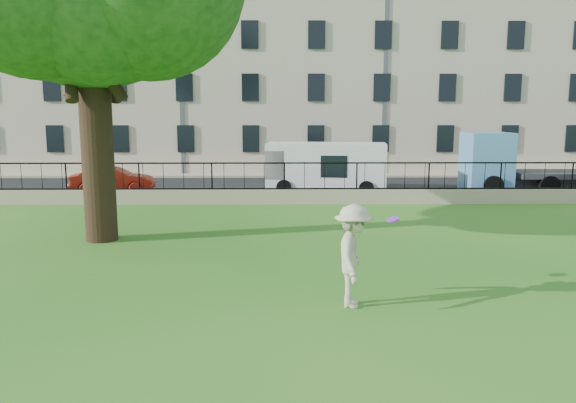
{
  "coord_description": "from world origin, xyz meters",
  "views": [
    {
      "loc": [
        -0.13,
        -11.07,
        3.8
      ],
      "look_at": [
        0.04,
        3.5,
        1.46
      ],
      "focal_mm": 35.0,
      "sensor_mm": 36.0,
      "label": 1
    }
  ],
  "objects_px": {
    "blue_truck": "(536,162)",
    "red_sedan": "(113,180)",
    "frisbee": "(393,219)",
    "man": "(354,256)",
    "white_van": "(326,168)"
  },
  "relations": [
    {
      "from": "man",
      "to": "white_van",
      "type": "bearing_deg",
      "value": 7.33
    },
    {
      "from": "white_van",
      "to": "blue_truck",
      "type": "relative_size",
      "value": 0.82
    },
    {
      "from": "man",
      "to": "blue_truck",
      "type": "relative_size",
      "value": 0.3
    },
    {
      "from": "frisbee",
      "to": "white_van",
      "type": "distance_m",
      "value": 14.82
    },
    {
      "from": "man",
      "to": "red_sedan",
      "type": "height_order",
      "value": "man"
    },
    {
      "from": "blue_truck",
      "to": "red_sedan",
      "type": "bearing_deg",
      "value": -177.49
    },
    {
      "from": "man",
      "to": "red_sedan",
      "type": "bearing_deg",
      "value": 40.75
    },
    {
      "from": "frisbee",
      "to": "blue_truck",
      "type": "bearing_deg",
      "value": 56.6
    },
    {
      "from": "man",
      "to": "frisbee",
      "type": "distance_m",
      "value": 1.51
    },
    {
      "from": "white_van",
      "to": "blue_truck",
      "type": "height_order",
      "value": "blue_truck"
    },
    {
      "from": "frisbee",
      "to": "blue_truck",
      "type": "xyz_separation_m",
      "value": [
        9.76,
        14.81,
        -0.12
      ]
    },
    {
      "from": "white_van",
      "to": "blue_truck",
      "type": "distance_m",
      "value": 10.0
    },
    {
      "from": "red_sedan",
      "to": "man",
      "type": "bearing_deg",
      "value": -155.31
    },
    {
      "from": "man",
      "to": "blue_truck",
      "type": "bearing_deg",
      "value": -24.13
    },
    {
      "from": "frisbee",
      "to": "white_van",
      "type": "relative_size",
      "value": 0.05
    }
  ]
}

